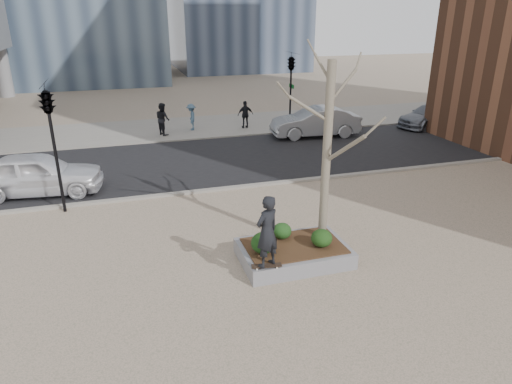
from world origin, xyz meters
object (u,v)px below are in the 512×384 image
object	(u,v)px
skateboard	(267,266)
skateboarder	(267,232)
planter	(294,253)
police_car	(37,174)

from	to	relation	value
skateboard	skateboarder	distance (m)	1.00
skateboard	skateboarder	xyz separation A→B (m)	(0.00, 0.00, 1.00)
planter	police_car	bearing A→B (deg)	134.51
planter	skateboard	xyz separation A→B (m)	(-1.10, -0.88, 0.26)
planter	police_car	world-z (taller)	police_car
planter	police_car	distance (m)	10.77
planter	skateboarder	bearing A→B (deg)	-141.34
skateboard	skateboarder	bearing A→B (deg)	99.69
skateboard	police_car	size ratio (longest dim) A/B	0.16
planter	skateboard	size ratio (longest dim) A/B	3.85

